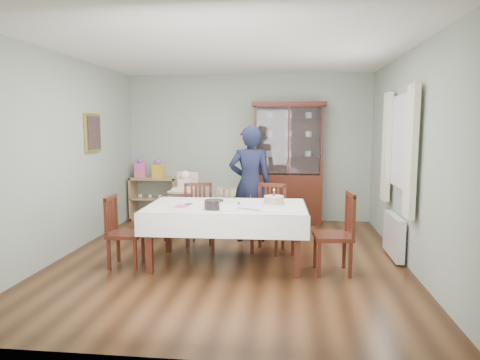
# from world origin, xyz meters

# --- Properties ---
(floor) EXTENTS (5.00, 5.00, 0.00)m
(floor) POSITION_xyz_m (0.00, 0.00, 0.00)
(floor) COLOR #593319
(floor) RESTS_ON ground
(room_shell) EXTENTS (5.00, 5.00, 5.00)m
(room_shell) POSITION_xyz_m (0.00, 0.53, 1.70)
(room_shell) COLOR #9EAA99
(room_shell) RESTS_ON floor
(dining_table) EXTENTS (2.03, 1.21, 0.76)m
(dining_table) POSITION_xyz_m (-0.02, -0.21, 0.38)
(dining_table) COLOR #481812
(dining_table) RESTS_ON floor
(china_cabinet) EXTENTS (1.30, 0.48, 2.18)m
(china_cabinet) POSITION_xyz_m (0.75, 2.26, 1.12)
(china_cabinet) COLOR #481812
(china_cabinet) RESTS_ON floor
(sideboard) EXTENTS (0.90, 0.38, 0.80)m
(sideboard) POSITION_xyz_m (-1.75, 2.28, 0.40)
(sideboard) COLOR tan
(sideboard) RESTS_ON floor
(picture_frame) EXTENTS (0.04, 0.48, 0.58)m
(picture_frame) POSITION_xyz_m (-2.22, 0.80, 1.65)
(picture_frame) COLOR gold
(picture_frame) RESTS_ON room_shell
(window) EXTENTS (0.04, 1.02, 1.22)m
(window) POSITION_xyz_m (2.22, 0.30, 1.55)
(window) COLOR white
(window) RESTS_ON room_shell
(curtain_left) EXTENTS (0.07, 0.30, 1.55)m
(curtain_left) POSITION_xyz_m (2.16, -0.32, 1.45)
(curtain_left) COLOR silver
(curtain_left) RESTS_ON room_shell
(curtain_right) EXTENTS (0.07, 0.30, 1.55)m
(curtain_right) POSITION_xyz_m (2.16, 0.92, 1.45)
(curtain_right) COLOR silver
(curtain_right) RESTS_ON room_shell
(radiator) EXTENTS (0.10, 0.80, 0.55)m
(radiator) POSITION_xyz_m (2.16, 0.30, 0.30)
(radiator) COLOR white
(radiator) RESTS_ON floor
(chair_far_left) EXTENTS (0.52, 0.52, 0.93)m
(chair_far_left) POSITION_xyz_m (-0.50, 0.39, 0.28)
(chair_far_left) COLOR #481812
(chair_far_left) RESTS_ON floor
(chair_far_right) EXTENTS (0.51, 0.51, 0.94)m
(chair_far_right) POSITION_xyz_m (0.48, 0.39, 0.28)
(chair_far_right) COLOR #481812
(chair_far_right) RESTS_ON floor
(chair_end_left) EXTENTS (0.41, 0.41, 0.89)m
(chair_end_left) POSITION_xyz_m (-1.27, -0.44, 0.26)
(chair_end_left) COLOR #481812
(chair_end_left) RESTS_ON floor
(chair_end_right) EXTENTS (0.47, 0.47, 0.97)m
(chair_end_right) POSITION_xyz_m (1.30, -0.40, 0.29)
(chair_end_right) COLOR #481812
(chair_end_right) RESTS_ON floor
(woman) EXTENTS (0.68, 0.48, 1.76)m
(woman) POSITION_xyz_m (0.18, 0.95, 0.88)
(woman) COLOR black
(woman) RESTS_ON floor
(high_chair) EXTENTS (0.52, 0.52, 1.07)m
(high_chair) POSITION_xyz_m (-0.84, 0.99, 0.42)
(high_chair) COLOR black
(high_chair) RESTS_ON floor
(champagne_tray) EXTENTS (0.35, 0.35, 0.21)m
(champagne_tray) POSITION_xyz_m (-0.03, -0.15, 0.83)
(champagne_tray) COLOR silver
(champagne_tray) RESTS_ON dining_table
(birthday_cake) EXTENTS (0.29, 0.29, 0.20)m
(birthday_cake) POSITION_xyz_m (0.57, -0.09, 0.81)
(birthday_cake) COLOR white
(birthday_cake) RESTS_ON dining_table
(plate_stack_dark) EXTENTS (0.24, 0.24, 0.11)m
(plate_stack_dark) POSITION_xyz_m (-0.13, -0.47, 0.82)
(plate_stack_dark) COLOR black
(plate_stack_dark) RESTS_ON dining_table
(plate_stack_white) EXTENTS (0.29, 0.29, 0.10)m
(plate_stack_white) POSITION_xyz_m (0.05, -0.52, 0.81)
(plate_stack_white) COLOR white
(plate_stack_white) RESTS_ON dining_table
(napkin_stack) EXTENTS (0.16, 0.16, 0.02)m
(napkin_stack) POSITION_xyz_m (-0.56, -0.38, 0.77)
(napkin_stack) COLOR #DB5195
(napkin_stack) RESTS_ON dining_table
(cutlery) EXTENTS (0.12, 0.16, 0.01)m
(cutlery) POSITION_xyz_m (-0.54, -0.23, 0.77)
(cutlery) COLOR silver
(cutlery) RESTS_ON dining_table
(cake_knife) EXTENTS (0.28, 0.17, 0.01)m
(cake_knife) POSITION_xyz_m (0.29, -0.48, 0.77)
(cake_knife) COLOR silver
(cake_knife) RESTS_ON dining_table
(gift_bag_pink) EXTENTS (0.21, 0.15, 0.37)m
(gift_bag_pink) POSITION_xyz_m (-2.01, 2.26, 0.96)
(gift_bag_pink) COLOR #DB5195
(gift_bag_pink) RESTS_ON sideboard
(gift_bag_orange) EXTENTS (0.19, 0.14, 0.35)m
(gift_bag_orange) POSITION_xyz_m (-1.67, 2.26, 0.96)
(gift_bag_orange) COLOR gold
(gift_bag_orange) RESTS_ON sideboard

